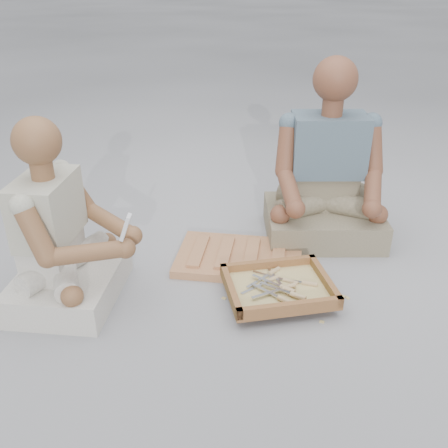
# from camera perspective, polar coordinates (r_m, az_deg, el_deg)

# --- Properties ---
(ground) EXTENTS (60.00, 60.00, 0.00)m
(ground) POSITION_cam_1_polar(r_m,az_deg,el_deg) (2.27, 0.72, -8.47)
(ground) COLOR #A3A4A9
(ground) RESTS_ON ground
(carved_panel) EXTENTS (0.63, 0.43, 0.04)m
(carved_panel) POSITION_cam_1_polar(r_m,az_deg,el_deg) (2.52, 1.75, -3.89)
(carved_panel) COLOR #946039
(carved_panel) RESTS_ON ground
(tool_tray) EXTENTS (0.55, 0.49, 0.06)m
(tool_tray) POSITION_cam_1_polar(r_m,az_deg,el_deg) (2.24, 6.24, -7.25)
(tool_tray) COLOR brown
(tool_tray) RESTS_ON carved_panel
(chisel_0) EXTENTS (0.15, 0.18, 0.02)m
(chisel_0) POSITION_cam_1_polar(r_m,az_deg,el_deg) (2.32, 5.39, -5.61)
(chisel_0) COLOR silver
(chisel_0) RESTS_ON tool_tray
(chisel_1) EXTENTS (0.22, 0.06, 0.02)m
(chisel_1) POSITION_cam_1_polar(r_m,az_deg,el_deg) (2.27, 9.21, -6.66)
(chisel_1) COLOR silver
(chisel_1) RESTS_ON tool_tray
(chisel_2) EXTENTS (0.20, 0.12, 0.02)m
(chisel_2) POSITION_cam_1_polar(r_m,az_deg,el_deg) (2.17, 7.94, -7.96)
(chisel_2) COLOR silver
(chisel_2) RESTS_ON tool_tray
(chisel_3) EXTENTS (0.19, 0.15, 0.02)m
(chisel_3) POSITION_cam_1_polar(r_m,az_deg,el_deg) (2.15, 6.53, -8.44)
(chisel_3) COLOR silver
(chisel_3) RESTS_ON tool_tray
(chisel_4) EXTENTS (0.21, 0.10, 0.02)m
(chisel_4) POSITION_cam_1_polar(r_m,az_deg,el_deg) (2.28, 7.09, -6.43)
(chisel_4) COLOR silver
(chisel_4) RESTS_ON tool_tray
(chisel_5) EXTENTS (0.19, 0.13, 0.02)m
(chisel_5) POSITION_cam_1_polar(r_m,az_deg,el_deg) (2.21, 6.90, -7.28)
(chisel_5) COLOR silver
(chisel_5) RESTS_ON tool_tray
(chisel_6) EXTENTS (0.20, 0.13, 0.02)m
(chisel_6) POSITION_cam_1_polar(r_m,az_deg,el_deg) (2.21, 6.79, -7.21)
(chisel_6) COLOR silver
(chisel_6) RESTS_ON tool_tray
(chisel_7) EXTENTS (0.17, 0.17, 0.02)m
(chisel_7) POSITION_cam_1_polar(r_m,az_deg,el_deg) (2.27, 5.19, -6.49)
(chisel_7) COLOR silver
(chisel_7) RESTS_ON tool_tray
(chisel_8) EXTENTS (0.11, 0.21, 0.02)m
(chisel_8) POSITION_cam_1_polar(r_m,az_deg,el_deg) (2.23, 6.83, -7.26)
(chisel_8) COLOR silver
(chisel_8) RESTS_ON tool_tray
(wood_chip_0) EXTENTS (0.02, 0.02, 0.00)m
(wood_chip_0) POSITION_cam_1_polar(r_m,az_deg,el_deg) (2.61, 10.37, -3.60)
(wood_chip_0) COLOR #CDB979
(wood_chip_0) RESTS_ON ground
(wood_chip_1) EXTENTS (0.02, 0.02, 0.00)m
(wood_chip_1) POSITION_cam_1_polar(r_m,az_deg,el_deg) (2.17, 11.12, -10.91)
(wood_chip_1) COLOR #CDB979
(wood_chip_1) RESTS_ON ground
(wood_chip_2) EXTENTS (0.02, 0.02, 0.00)m
(wood_chip_2) POSITION_cam_1_polar(r_m,az_deg,el_deg) (2.52, 7.90, -4.59)
(wood_chip_2) COLOR #CDB979
(wood_chip_2) RESTS_ON ground
(wood_chip_3) EXTENTS (0.02, 0.02, 0.00)m
(wood_chip_3) POSITION_cam_1_polar(r_m,az_deg,el_deg) (2.34, 13.51, -8.04)
(wood_chip_3) COLOR #CDB979
(wood_chip_3) RESTS_ON ground
(wood_chip_4) EXTENTS (0.02, 0.02, 0.00)m
(wood_chip_4) POSITION_cam_1_polar(r_m,az_deg,el_deg) (2.29, 5.40, -8.15)
(wood_chip_4) COLOR #CDB979
(wood_chip_4) RESTS_ON ground
(wood_chip_5) EXTENTS (0.02, 0.02, 0.00)m
(wood_chip_5) POSITION_cam_1_polar(r_m,az_deg,el_deg) (2.23, 7.17, -9.33)
(wood_chip_5) COLOR #CDB979
(wood_chip_5) RESTS_ON ground
(wood_chip_6) EXTENTS (0.02, 0.02, 0.00)m
(wood_chip_6) POSITION_cam_1_polar(r_m,az_deg,el_deg) (2.33, 13.93, -8.19)
(wood_chip_6) COLOR #CDB979
(wood_chip_6) RESTS_ON ground
(wood_chip_7) EXTENTS (0.02, 0.02, 0.00)m
(wood_chip_7) POSITION_cam_1_polar(r_m,az_deg,el_deg) (2.26, 0.01, -8.48)
(wood_chip_7) COLOR #CDB979
(wood_chip_7) RESTS_ON ground
(wood_chip_8) EXTENTS (0.02, 0.02, 0.00)m
(wood_chip_8) POSITION_cam_1_polar(r_m,az_deg,el_deg) (2.51, 0.88, -4.49)
(wood_chip_8) COLOR #CDB979
(wood_chip_8) RESTS_ON ground
(wood_chip_9) EXTENTS (0.02, 0.02, 0.00)m
(wood_chip_9) POSITION_cam_1_polar(r_m,az_deg,el_deg) (2.19, 6.23, -10.13)
(wood_chip_9) COLOR #CDB979
(wood_chip_9) RESTS_ON ground
(craftsman) EXTENTS (0.54, 0.53, 0.82)m
(craftsman) POSITION_cam_1_polar(r_m,az_deg,el_deg) (2.24, -18.01, -1.98)
(craftsman) COLOR silver
(craftsman) RESTS_ON ground
(companion) EXTENTS (0.66, 0.56, 0.95)m
(companion) POSITION_cam_1_polar(r_m,az_deg,el_deg) (2.70, 11.61, 4.82)
(companion) COLOR gray
(companion) RESTS_ON ground
(mobile_phone) EXTENTS (0.06, 0.05, 0.11)m
(mobile_phone) POSITION_cam_1_polar(r_m,az_deg,el_deg) (2.03, -11.19, -0.35)
(mobile_phone) COLOR silver
(mobile_phone) RESTS_ON craftsman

